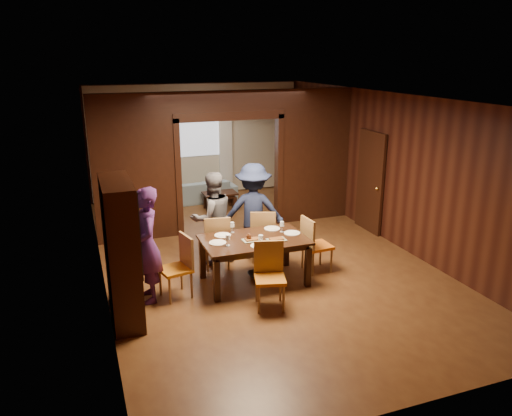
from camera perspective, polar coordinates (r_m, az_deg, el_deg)
name	(u,v)px	position (r m, az deg, el deg)	size (l,w,h in m)	color
floor	(256,255)	(9.35, 0.05, -5.37)	(9.00, 9.00, 0.00)	#552E17
ceiling	(256,96)	(8.66, 0.06, 12.63)	(5.50, 9.00, 0.02)	silver
room_walls	(226,157)	(10.63, -3.47, 5.87)	(5.52, 9.01, 2.90)	black
person_purple	(147,245)	(7.58, -12.36, -4.18)	(0.64, 0.42, 1.76)	#48205D
person_grey	(212,218)	(8.80, -5.01, -1.17)	(0.80, 0.63, 1.66)	#595860
person_navy	(253,211)	(9.00, -0.30, -0.36)	(1.13, 0.65, 1.75)	#19213F
sofa	(200,191)	(12.73, -6.47, 1.98)	(1.84, 0.72, 0.54)	#829CAA
serving_bowl	(259,233)	(8.13, 0.33, -2.84)	(0.36, 0.36, 0.09)	black
dining_table	(254,260)	(8.15, -0.21, -6.01)	(1.67, 1.04, 0.76)	black
coffee_table	(220,200)	(12.08, -4.14, 0.86)	(0.80, 0.50, 0.40)	black
chair_left	(175,267)	(7.73, -9.24, -6.73)	(0.44, 0.44, 0.97)	orange
chair_right	(317,244)	(8.60, 7.03, -4.11)	(0.44, 0.44, 0.97)	orange
chair_far_l	(217,241)	(8.69, -4.53, -3.79)	(0.44, 0.44, 0.97)	red
chair_far_r	(263,234)	(8.98, 0.78, -3.04)	(0.44, 0.44, 0.97)	#EA4016
chair_near	(270,277)	(7.34, 1.61, -7.86)	(0.44, 0.44, 0.97)	#C56A12
hutch	(121,251)	(7.11, -15.14, -4.81)	(0.40, 1.20, 2.00)	black
door_right	(370,182)	(10.62, 12.92, 2.92)	(0.06, 0.90, 2.10)	black
window_far	(197,131)	(13.03, -6.77, 8.76)	(1.20, 0.03, 1.30)	silver
curtain_left	(169,150)	(12.92, -9.91, 6.52)	(0.35, 0.06, 2.40)	white
curtain_right	(226,147)	(13.26, -3.49, 7.02)	(0.35, 0.06, 2.40)	white
plate_left	(218,243)	(7.84, -4.41, -3.97)	(0.27, 0.27, 0.01)	white
plate_far_l	(223,235)	(8.15, -3.83, -3.12)	(0.27, 0.27, 0.01)	white
plate_far_r	(272,228)	(8.44, 1.85, -2.36)	(0.27, 0.27, 0.01)	silver
plate_right	(292,233)	(8.25, 4.13, -2.86)	(0.27, 0.27, 0.01)	silver
plate_near	(259,246)	(7.70, 0.36, -4.33)	(0.27, 0.27, 0.01)	silver
platter_a	(252,240)	(7.91, -0.46, -3.64)	(0.30, 0.20, 0.04)	gray
platter_b	(276,239)	(7.93, 2.36, -3.59)	(0.30, 0.20, 0.04)	gray
wineglass_left	(228,240)	(7.70, -3.25, -3.69)	(0.08, 0.08, 0.18)	silver
wineglass_far	(232,227)	(8.25, -2.73, -2.22)	(0.08, 0.08, 0.18)	silver
wineglass_right	(282,227)	(8.29, 2.98, -2.14)	(0.08, 0.08, 0.18)	white
tumbler	(261,239)	(7.77, 0.54, -3.60)	(0.07, 0.07, 0.14)	silver
condiment_jar	(249,237)	(7.91, -0.82, -3.35)	(0.08, 0.08, 0.11)	#482311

